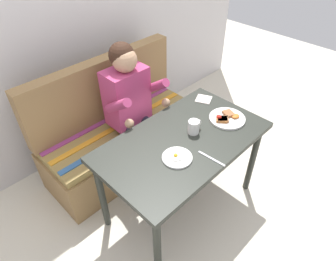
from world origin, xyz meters
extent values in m
plane|color=beige|center=(0.00, 0.00, 0.00)|extent=(8.00, 8.00, 0.00)
cube|color=beige|center=(0.00, 1.27, 1.30)|extent=(4.40, 0.10, 2.60)
cube|color=#262923|center=(0.00, 0.00, 0.71)|extent=(1.20, 0.70, 0.04)
cylinder|color=#262923|center=(-0.54, -0.29, 0.34)|extent=(0.05, 0.05, 0.69)
cylinder|color=#262923|center=(0.54, -0.29, 0.34)|extent=(0.05, 0.05, 0.69)
cylinder|color=#262923|center=(-0.54, 0.29, 0.34)|extent=(0.05, 0.05, 0.69)
cylinder|color=#262923|center=(0.54, 0.29, 0.34)|extent=(0.05, 0.05, 0.69)
cube|color=olive|center=(0.00, 0.72, 0.20)|extent=(1.44, 0.56, 0.40)
cube|color=olive|center=(0.00, 0.72, 0.43)|extent=(1.40, 0.52, 0.06)
cube|color=olive|center=(0.00, 0.94, 0.73)|extent=(1.44, 0.12, 0.54)
cube|color=#336099|center=(0.00, 0.58, 0.46)|extent=(1.38, 0.05, 0.01)
cube|color=orange|center=(0.00, 0.72, 0.46)|extent=(1.38, 0.05, 0.01)
cube|color=#93387A|center=(0.00, 0.86, 0.46)|extent=(1.38, 0.05, 0.01)
cube|color=#B03868|center=(0.04, 0.66, 0.76)|extent=(0.34, 0.22, 0.48)
sphere|color=tan|center=(0.04, 0.64, 1.09)|extent=(0.19, 0.19, 0.19)
sphere|color=#331E14|center=(0.04, 0.67, 1.12)|extent=(0.19, 0.19, 0.19)
cylinder|color=#B03868|center=(-0.15, 0.52, 0.83)|extent=(0.07, 0.29, 0.23)
cylinder|color=#B03868|center=(0.23, 0.52, 0.83)|extent=(0.07, 0.29, 0.23)
sphere|color=tan|center=(-0.15, 0.40, 0.73)|extent=(0.07, 0.07, 0.07)
sphere|color=tan|center=(0.23, 0.40, 0.73)|extent=(0.07, 0.07, 0.07)
cylinder|color=#232333|center=(-0.04, 0.49, 0.52)|extent=(0.09, 0.34, 0.09)
cylinder|color=#232333|center=(-0.04, 0.32, 0.26)|extent=(0.08, 0.08, 0.52)
cube|color=black|center=(-0.04, 0.26, 0.03)|extent=(0.09, 0.20, 0.05)
cylinder|color=#232333|center=(0.13, 0.49, 0.52)|extent=(0.09, 0.34, 0.09)
cylinder|color=#232333|center=(0.13, 0.32, 0.26)|extent=(0.08, 0.08, 0.52)
cube|color=black|center=(0.13, 0.26, 0.03)|extent=(0.09, 0.20, 0.05)
cylinder|color=white|center=(0.39, -0.08, 0.74)|extent=(0.27, 0.27, 0.02)
cube|color=#8C5C3C|center=(0.34, -0.07, 0.76)|extent=(0.10, 0.10, 0.02)
cube|color=#A05C2A|center=(0.34, -0.07, 0.76)|extent=(0.10, 0.10, 0.02)
cube|color=brown|center=(0.43, -0.06, 0.76)|extent=(0.09, 0.10, 0.02)
sphere|color=red|center=(0.33, -0.05, 0.76)|extent=(0.04, 0.04, 0.04)
ellipsoid|color=#CC6623|center=(0.44, -0.12, 0.76)|extent=(0.06, 0.05, 0.02)
cylinder|color=white|center=(-0.17, -0.10, 0.74)|extent=(0.19, 0.19, 0.01)
ellipsoid|color=white|center=(-0.17, -0.10, 0.75)|extent=(0.09, 0.08, 0.01)
sphere|color=yellow|center=(-0.17, -0.09, 0.76)|extent=(0.03, 0.03, 0.03)
cylinder|color=white|center=(0.10, 0.00, 0.78)|extent=(0.08, 0.08, 0.10)
cylinder|color=brown|center=(0.10, 0.00, 0.82)|extent=(0.07, 0.07, 0.01)
torus|color=white|center=(0.15, 0.00, 0.78)|extent=(0.05, 0.01, 0.05)
cube|color=silver|center=(0.48, 0.21, 0.73)|extent=(0.16, 0.16, 0.01)
cube|color=silver|center=(-0.02, -0.25, 0.73)|extent=(0.03, 0.20, 0.00)
camera|label=1|loc=(-1.15, -0.99, 2.06)|focal=31.31mm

